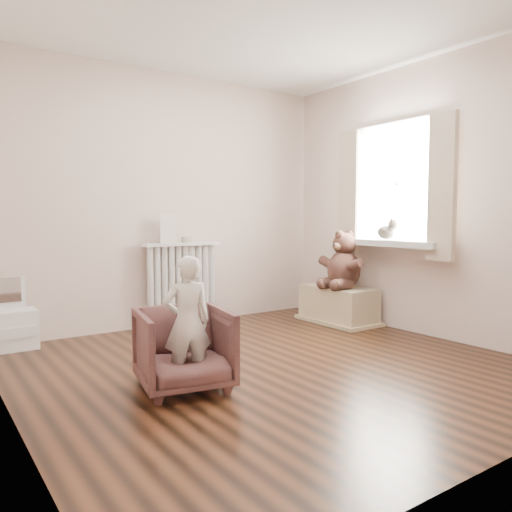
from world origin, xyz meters
TOP-DOWN VIEW (x-y plane):
  - floor at (0.00, 0.00)m, footprint 3.60×3.60m
  - ceiling at (0.00, 0.00)m, footprint 3.60×3.60m
  - back_wall at (0.00, 1.80)m, footprint 3.60×0.02m
  - left_wall at (-1.80, 0.00)m, footprint 0.02×3.60m
  - right_wall at (1.80, 0.00)m, footprint 0.02×3.60m
  - window at (1.76, 0.30)m, footprint 0.03×0.90m
  - window_sill at (1.67, 0.30)m, footprint 0.22×1.10m
  - curtain_left at (1.65, -0.27)m, footprint 0.06×0.26m
  - curtain_right at (1.65, 0.87)m, footprint 0.06×0.26m
  - radiator at (0.07, 1.68)m, footprint 0.82×0.16m
  - paper_doll at (-0.08, 1.68)m, footprint 0.18×0.02m
  - tin_a at (0.12, 1.68)m, footprint 0.10×0.10m
  - toy_vanity at (-1.55, 1.65)m, footprint 0.39×0.28m
  - armchair at (-0.79, -0.08)m, footprint 0.67×0.68m
  - child at (-0.79, -0.13)m, footprint 0.35×0.26m
  - toy_bench at (1.52, 0.88)m, footprint 0.43×0.81m
  - teddy_bear at (1.51, 0.79)m, footprint 0.51×0.41m
  - plush_cat at (1.66, 0.36)m, footprint 0.16×0.25m

SIDE VIEW (x-z plane):
  - floor at x=0.00m, z-range -0.01..0.01m
  - toy_bench at x=1.52m, z-range 0.01..0.39m
  - armchair at x=-0.79m, z-range 0.00..0.53m
  - toy_vanity at x=-1.55m, z-range -0.03..0.58m
  - radiator at x=0.07m, z-range -0.04..0.82m
  - child at x=-0.79m, z-range 0.02..0.88m
  - teddy_bear at x=1.51m, z-range 0.37..0.97m
  - window_sill at x=1.67m, z-range 0.84..0.90m
  - tin_a at x=0.12m, z-range 0.87..0.93m
  - plush_cat at x=1.66m, z-range 0.89..1.11m
  - paper_doll at x=-0.08m, z-range 0.87..1.16m
  - back_wall at x=0.00m, z-range 0.00..2.60m
  - left_wall at x=-1.80m, z-range 0.00..2.60m
  - right_wall at x=1.80m, z-range 0.00..2.60m
  - curtain_left at x=1.65m, z-range 0.74..2.04m
  - curtain_right at x=1.65m, z-range 0.74..2.04m
  - window at x=1.76m, z-range 0.90..2.00m
  - ceiling at x=0.00m, z-range 2.60..2.60m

